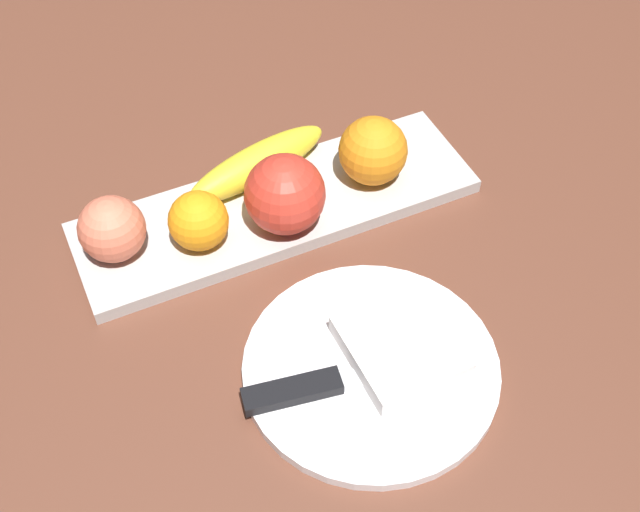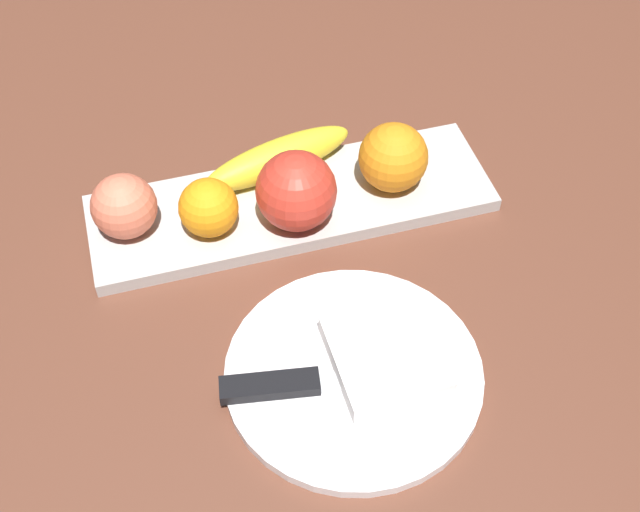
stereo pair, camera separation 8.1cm
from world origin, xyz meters
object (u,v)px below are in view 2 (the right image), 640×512
Objects in this scene: peach at (124,206)px; folded_napkin at (385,356)px; orange_near_banana at (393,157)px; fruit_tray at (292,203)px; orange_near_apple at (208,208)px; knife at (287,385)px; dinner_plate at (354,373)px; banana at (278,158)px; apple at (296,191)px.

peach is 0.65× the size of folded_napkin.
fruit_tray is at bearing 176.28° from orange_near_banana.
fruit_tray is at bearing 11.89° from orange_near_apple.
peach is at bearing 125.10° from knife.
fruit_tray is at bearing 90.00° from dinner_plate.
orange_near_banana reaches higher than banana.
banana is 1.69× the size of folded_napkin.
knife is (-0.17, -0.22, -0.04)m from orange_near_banana.
orange_near_apple reaches higher than knife.
orange_near_banana is at bearing -3.72° from fruit_tray.
apple is at bearing -103.53° from banana.
orange_near_banana is 1.11× the size of peach.
dinner_plate is (0.00, -0.19, -0.05)m from apple.
orange_near_banana is 0.72× the size of folded_napkin.
orange_near_apple is 0.34× the size of knife.
orange_near_apple is at bearing -15.37° from peach.
orange_near_apple is 0.59× the size of folded_napkin.
banana is at bearing 13.10° from peach.
banana is 0.11m from orange_near_apple.
fruit_tray is 0.18m from peach.
fruit_tray is 0.22m from dinner_plate.
apple is at bearing 99.41° from folded_napkin.
knife reaches higher than fruit_tray.
fruit_tray is 0.05m from banana.
apple is 0.20m from dinner_plate.
orange_near_banana is at bearing 62.84° from dinner_plate.
apple is 0.80× the size of folded_napkin.
knife is at bearing -116.82° from banana.
folded_napkin is (0.03, -0.22, 0.01)m from fruit_tray.
dinner_plate is (-0.00, -0.22, -0.00)m from fruit_tray.
fruit_tray is at bearing 97.58° from folded_napkin.
banana is 0.28m from knife.
fruit_tray is 2.40× the size of knife.
folded_napkin is at bearing -48.17° from peach.
orange_near_apple is at bearing -158.99° from banana.
apple reaches higher than folded_napkin.
dinner_plate is (0.00, -0.27, -0.03)m from banana.
fruit_tray is 1.82× the size of dinner_plate.
banana is 0.18m from peach.
orange_near_apple is 0.26× the size of dinner_plate.
banana is 0.13m from orange_near_banana.
apple is 0.21m from knife.
dinner_plate is at bearing -52.62° from peach.
peach is at bearing 178.99° from banana.
folded_napkin is (0.03, -0.19, -0.04)m from apple.
orange_near_apple is 0.09m from peach.
fruit_tray is at bearing -1.10° from peach.
apple reaches higher than orange_near_apple.
orange_near_banana is (0.20, 0.01, 0.01)m from orange_near_apple.
peach is at bearing 127.38° from dinner_plate.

